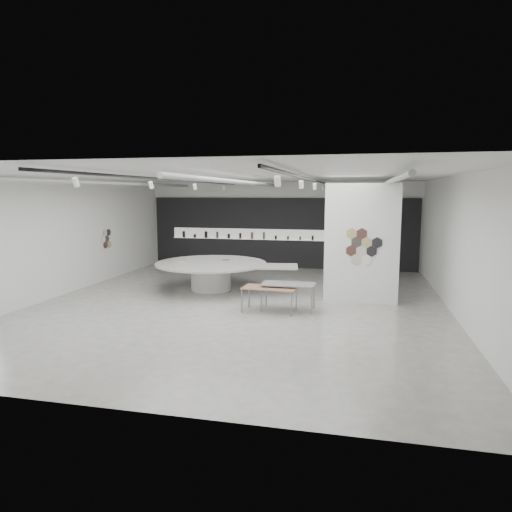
% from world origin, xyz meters
% --- Properties ---
extents(room, '(12.02, 14.02, 3.82)m').
position_xyz_m(room, '(-0.09, -0.00, 2.07)').
color(room, '#A6A49C').
rests_on(room, ground).
extents(back_wall_display, '(11.80, 0.27, 3.10)m').
position_xyz_m(back_wall_display, '(-0.08, 6.93, 1.54)').
color(back_wall_display, black).
rests_on(back_wall_display, ground).
extents(partition_column, '(2.20, 0.38, 3.60)m').
position_xyz_m(partition_column, '(3.50, 1.00, 1.80)').
color(partition_column, white).
rests_on(partition_column, ground).
extents(display_island, '(5.23, 4.32, 0.97)m').
position_xyz_m(display_island, '(-1.41, 1.67, 0.63)').
color(display_island, white).
rests_on(display_island, ground).
extents(sample_table_wood, '(1.53, 0.84, 0.70)m').
position_xyz_m(sample_table_wood, '(1.02, -0.74, 0.65)').
color(sample_table_wood, '#90654A').
rests_on(sample_table_wood, ground).
extents(sample_table_stone, '(1.49, 0.75, 0.77)m').
position_xyz_m(sample_table_stone, '(1.51, -0.44, 0.70)').
color(sample_table_stone, gray).
rests_on(sample_table_stone, ground).
extents(kitchen_counter, '(1.62, 0.73, 1.25)m').
position_xyz_m(kitchen_counter, '(3.05, 6.54, 0.45)').
color(kitchen_counter, white).
rests_on(kitchen_counter, ground).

